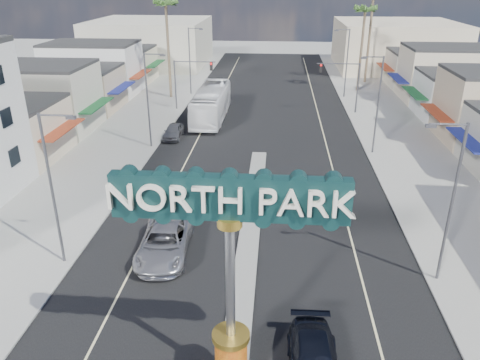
% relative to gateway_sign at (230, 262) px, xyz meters
% --- Properties ---
extents(ground, '(160.00, 160.00, 0.00)m').
position_rel_gateway_sign_xyz_m(ground, '(0.00, 28.02, -5.93)').
color(ground, gray).
rests_on(ground, ground).
extents(road, '(20.00, 120.00, 0.01)m').
position_rel_gateway_sign_xyz_m(road, '(0.00, 28.02, -5.92)').
color(road, black).
rests_on(road, ground).
extents(median_island, '(1.30, 30.00, 0.16)m').
position_rel_gateway_sign_xyz_m(median_island, '(0.00, 12.02, -5.85)').
color(median_island, gray).
rests_on(median_island, ground).
extents(sidewalk_left, '(8.00, 120.00, 0.12)m').
position_rel_gateway_sign_xyz_m(sidewalk_left, '(-14.00, 28.02, -5.87)').
color(sidewalk_left, gray).
rests_on(sidewalk_left, ground).
extents(sidewalk_right, '(8.00, 120.00, 0.12)m').
position_rel_gateway_sign_xyz_m(sidewalk_right, '(14.00, 28.02, -5.87)').
color(sidewalk_right, gray).
rests_on(sidewalk_right, ground).
extents(storefront_row_left, '(12.00, 42.00, 6.00)m').
position_rel_gateway_sign_xyz_m(storefront_row_left, '(-24.00, 41.02, -2.93)').
color(storefront_row_left, beige).
rests_on(storefront_row_left, ground).
extents(storefront_row_right, '(12.00, 42.00, 6.00)m').
position_rel_gateway_sign_xyz_m(storefront_row_right, '(24.00, 41.02, -2.93)').
color(storefront_row_right, '#B7B29E').
rests_on(storefront_row_right, ground).
extents(backdrop_far_left, '(20.00, 20.00, 8.00)m').
position_rel_gateway_sign_xyz_m(backdrop_far_left, '(-22.00, 73.02, -1.93)').
color(backdrop_far_left, '#B7B29E').
rests_on(backdrop_far_left, ground).
extents(backdrop_far_right, '(20.00, 20.00, 8.00)m').
position_rel_gateway_sign_xyz_m(backdrop_far_right, '(22.00, 73.02, -1.93)').
color(backdrop_far_right, beige).
rests_on(backdrop_far_right, ground).
extents(gateway_sign, '(8.20, 1.50, 9.15)m').
position_rel_gateway_sign_xyz_m(gateway_sign, '(0.00, 0.00, 0.00)').
color(gateway_sign, red).
rests_on(gateway_sign, median_island).
extents(traffic_signal_left, '(5.09, 0.45, 6.00)m').
position_rel_gateway_sign_xyz_m(traffic_signal_left, '(-9.18, 42.02, -1.65)').
color(traffic_signal_left, '#47474C').
rests_on(traffic_signal_left, ground).
extents(traffic_signal_right, '(5.09, 0.45, 6.00)m').
position_rel_gateway_sign_xyz_m(traffic_signal_right, '(9.18, 42.02, -1.65)').
color(traffic_signal_right, '#47474C').
rests_on(traffic_signal_right, ground).
extents(streetlight_l_near, '(2.03, 0.22, 9.00)m').
position_rel_gateway_sign_xyz_m(streetlight_l_near, '(-10.43, 8.02, -0.86)').
color(streetlight_l_near, '#47474C').
rests_on(streetlight_l_near, ground).
extents(streetlight_l_mid, '(2.03, 0.22, 9.00)m').
position_rel_gateway_sign_xyz_m(streetlight_l_mid, '(-10.43, 28.02, -0.86)').
color(streetlight_l_mid, '#47474C').
rests_on(streetlight_l_mid, ground).
extents(streetlight_l_far, '(2.03, 0.22, 9.00)m').
position_rel_gateway_sign_xyz_m(streetlight_l_far, '(-10.43, 50.02, -0.86)').
color(streetlight_l_far, '#47474C').
rests_on(streetlight_l_far, ground).
extents(streetlight_r_near, '(2.03, 0.22, 9.00)m').
position_rel_gateway_sign_xyz_m(streetlight_r_near, '(10.43, 8.02, -0.86)').
color(streetlight_r_near, '#47474C').
rests_on(streetlight_r_near, ground).
extents(streetlight_r_mid, '(2.03, 0.22, 9.00)m').
position_rel_gateway_sign_xyz_m(streetlight_r_mid, '(10.43, 28.02, -0.86)').
color(streetlight_r_mid, '#47474C').
rests_on(streetlight_r_mid, ground).
extents(streetlight_r_far, '(2.03, 0.22, 9.00)m').
position_rel_gateway_sign_xyz_m(streetlight_r_far, '(10.43, 50.02, -0.86)').
color(streetlight_r_far, '#47474C').
rests_on(streetlight_r_far, ground).
extents(palm_left_far, '(2.60, 2.60, 13.10)m').
position_rel_gateway_sign_xyz_m(palm_left_far, '(-13.00, 48.02, 5.57)').
color(palm_left_far, brown).
rests_on(palm_left_far, ground).
extents(palm_right_mid, '(2.60, 2.60, 12.10)m').
position_rel_gateway_sign_xyz_m(palm_right_mid, '(13.00, 54.02, 4.67)').
color(palm_right_mid, brown).
rests_on(palm_right_mid, ground).
extents(suv_left, '(3.23, 6.37, 1.73)m').
position_rel_gateway_sign_xyz_m(suv_left, '(-4.91, 9.31, -5.07)').
color(suv_left, '#ABAAAF').
rests_on(suv_left, ground).
extents(car_parked_left, '(1.69, 4.20, 1.43)m').
position_rel_gateway_sign_xyz_m(car_parked_left, '(-9.00, 31.00, -5.21)').
color(car_parked_left, '#5D5D62').
rests_on(car_parked_left, ground).
extents(city_bus, '(3.14, 13.16, 3.66)m').
position_rel_gateway_sign_xyz_m(city_bus, '(-6.07, 38.28, -4.10)').
color(city_bus, white).
rests_on(city_bus, ground).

